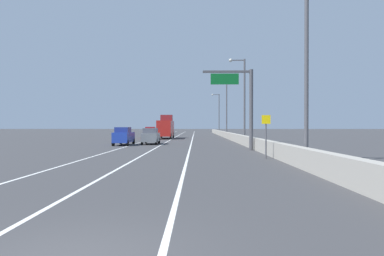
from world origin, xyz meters
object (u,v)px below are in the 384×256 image
overhead_sign_gantry (243,99)px  car_blue_0 (124,136)px  car_silver_1 (169,130)px  lamp_post_right_second (243,95)px  speed_advisory_sign (266,133)px  car_gray_2 (151,136)px  lamp_post_right_third (225,106)px  lamp_post_right_fourth (218,111)px  car_red_3 (151,132)px  box_truck (166,128)px  lamp_post_right_near (302,57)px  car_green_4 (165,130)px

overhead_sign_gantry → car_blue_0: (-12.87, 7.43, -3.68)m
overhead_sign_gantry → car_silver_1: overhead_sign_gantry is taller
lamp_post_right_second → car_silver_1: 57.70m
speed_advisory_sign → car_gray_2: 19.72m
lamp_post_right_second → lamp_post_right_third: size_ratio=1.00×
overhead_sign_gantry → car_blue_0: size_ratio=1.72×
lamp_post_right_fourth → car_red_3: 30.13m
lamp_post_right_second → box_truck: lamp_post_right_second is taller
lamp_post_right_near → car_silver_1: size_ratio=2.40×
speed_advisory_sign → car_silver_1: bearing=100.1°
lamp_post_right_second → box_truck: size_ratio=1.38×
box_truck → speed_advisory_sign: bearing=-73.2°
overhead_sign_gantry → lamp_post_right_near: bearing=-80.7°
speed_advisory_sign → lamp_post_right_fourth: (1.22, 63.23, 4.48)m
lamp_post_right_second → lamp_post_right_fourth: bearing=90.0°
car_red_3 → car_silver_1: bearing=89.8°
lamp_post_right_near → car_gray_2: size_ratio=2.68×
speed_advisory_sign → lamp_post_right_second: (1.20, 18.81, 4.48)m
speed_advisory_sign → box_truck: size_ratio=0.38×
car_green_4 → lamp_post_right_fourth: bearing=-5.6°
overhead_sign_gantry → lamp_post_right_near: lamp_post_right_near is taller
lamp_post_right_near → car_blue_0: size_ratio=2.51×
car_blue_0 → car_green_4: bearing=90.0°
car_green_4 → box_truck: box_truck is taller
overhead_sign_gantry → car_red_3: overhead_sign_gantry is taller
overhead_sign_gantry → lamp_post_right_near: (1.77, -10.87, 1.51)m
lamp_post_right_second → lamp_post_right_fourth: same height
lamp_post_right_near → car_red_3: (-14.73, 40.80, -5.21)m
lamp_post_right_near → car_green_4: size_ratio=2.54×
lamp_post_right_third → car_silver_1: (-14.35, 33.40, -5.25)m
overhead_sign_gantry → lamp_post_right_fourth: size_ratio=0.68×
car_gray_2 → car_green_4: 48.02m
speed_advisory_sign → box_truck: bearing=106.8°
lamp_post_right_third → box_truck: size_ratio=1.38×
car_gray_2 → car_red_3: car_red_3 is taller
lamp_post_right_second → car_red_3: size_ratio=2.53×
car_silver_1 → car_green_4: bearing=-90.4°
box_truck → car_red_3: bearing=131.9°
car_blue_0 → lamp_post_right_third: bearing=61.2°
lamp_post_right_fourth → car_gray_2: lamp_post_right_fourth is taller
lamp_post_right_second → car_silver_1: lamp_post_right_second is taller
lamp_post_right_third → car_gray_2: lamp_post_right_third is taller
box_truck → car_blue_0: bearing=-99.4°
overhead_sign_gantry → speed_advisory_sign: (0.44, -7.47, -2.96)m
lamp_post_right_near → box_truck: (-11.51, 37.22, -4.30)m
lamp_post_right_fourth → car_red_3: lamp_post_right_fourth is taller
lamp_post_right_near → car_silver_1: (-14.60, 77.82, -5.25)m
lamp_post_right_fourth → car_green_4: bearing=174.4°
lamp_post_right_second → car_red_3: bearing=128.2°
lamp_post_right_fourth → car_green_4: (-14.56, 1.43, -5.23)m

